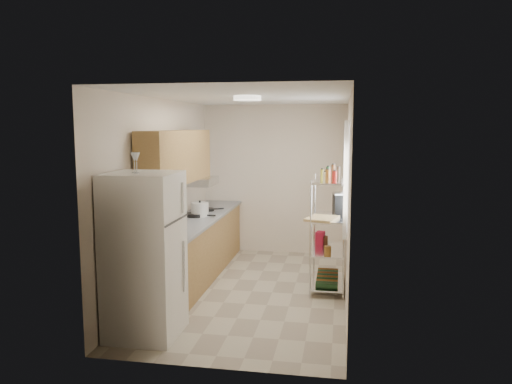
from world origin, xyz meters
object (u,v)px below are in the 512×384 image
cutting_board (322,218)px  espresso_machine (340,203)px  refrigerator (144,255)px  frying_pan_large (195,215)px  rice_cooker (200,209)px

cutting_board → espresso_machine: bearing=65.8°
refrigerator → espresso_machine: size_ratio=5.89×
frying_pan_large → espresso_machine: bearing=1.4°
frying_pan_large → refrigerator: bearing=-85.4°
refrigerator → cutting_board: bearing=42.2°
cutting_board → espresso_machine: (0.22, 0.49, 0.13)m
refrigerator → frying_pan_large: refrigerator is taller
refrigerator → cutting_board: 2.43m
refrigerator → espresso_machine: 2.94m
rice_cooker → espresso_machine: (2.04, -0.05, 0.16)m
cutting_board → rice_cooker: bearing=163.2°
rice_cooker → espresso_machine: bearing=-1.5°
refrigerator → espresso_machine: bearing=46.4°
cutting_board → espresso_machine: espresso_machine is taller
espresso_machine → cutting_board: bearing=-123.8°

